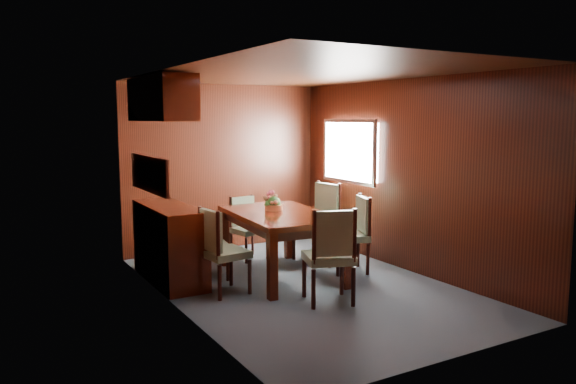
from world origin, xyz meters
TOP-DOWN VIEW (x-y plane):
  - ground at (0.00, 0.00)m, footprint 4.50×4.50m
  - room_shell at (-0.10, 0.33)m, footprint 3.06×4.52m
  - sideboard at (-1.25, 1.00)m, footprint 0.48×1.40m
  - dining_table at (-0.02, 0.50)m, footprint 1.19×1.76m
  - chair_left_near at (-0.94, 0.23)m, footprint 0.48×0.50m
  - chair_left_far at (-0.87, 0.86)m, footprint 0.45×0.47m
  - chair_right_near at (0.89, 0.24)m, footprint 0.56×0.58m
  - chair_right_far at (0.84, 0.94)m, footprint 0.54×0.55m
  - chair_head at (-0.09, -0.65)m, footprint 0.60×0.59m
  - chair_foot at (0.01, 1.52)m, footprint 0.47×0.46m
  - flower_centerpiece at (-0.01, 0.69)m, footprint 0.24×0.24m

SIDE VIEW (x-z plane):
  - ground at x=0.00m, z-range 0.00..0.00m
  - sideboard at x=-1.25m, z-range 0.00..0.90m
  - chair_foot at x=0.01m, z-range 0.05..0.91m
  - chair_left_far at x=-0.87m, z-range 0.05..0.91m
  - chair_left_near at x=-0.94m, z-range 0.05..1.01m
  - chair_right_near at x=0.89m, z-range 0.05..1.01m
  - chair_head at x=-0.09m, z-range 0.06..1.07m
  - chair_right_far at x=0.84m, z-range 0.06..1.12m
  - dining_table at x=-0.02m, z-range 0.28..1.07m
  - flower_centerpiece at x=-0.01m, z-range 0.78..1.02m
  - room_shell at x=-0.10m, z-range 0.43..2.84m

